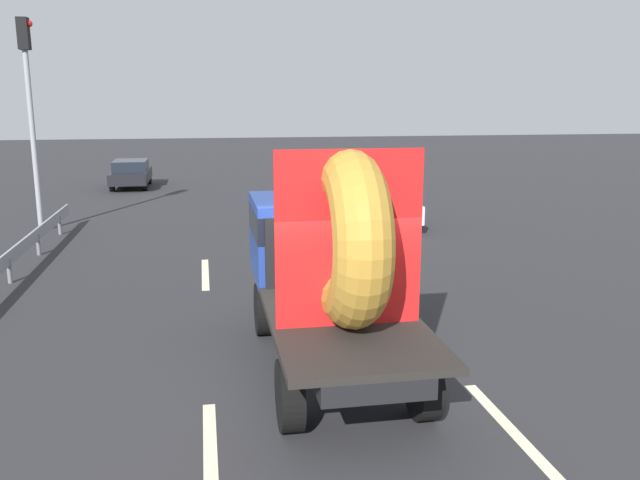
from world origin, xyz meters
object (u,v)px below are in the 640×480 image
oncoming_car (131,173)px  flatbed_truck (326,255)px  distant_sedan (376,202)px  traffic_light (29,96)px

oncoming_car → flatbed_truck: bearing=-76.7°
flatbed_truck → oncoming_car: size_ratio=1.43×
oncoming_car → distant_sedan: bearing=-50.9°
traffic_light → distant_sedan: bearing=-4.0°
traffic_light → oncoming_car: bearing=80.3°
traffic_light → flatbed_truck: bearing=-59.4°
traffic_light → oncoming_car: traffic_light is taller
distant_sedan → flatbed_truck: bearing=-108.9°
traffic_light → oncoming_car: (1.70, 9.98, -3.39)m
distant_sedan → oncoming_car: 13.78m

